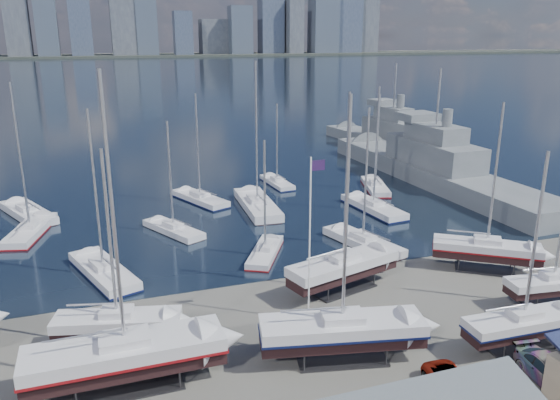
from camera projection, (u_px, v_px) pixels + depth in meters
name	position (u px, v px, depth m)	size (l,w,h in m)	color
ground	(317.00, 335.00, 39.96)	(1400.00, 1400.00, 0.00)	#605E59
water	(112.00, 73.00, 320.31)	(1400.00, 600.00, 0.40)	#182937
far_shore	(99.00, 56.00, 555.03)	(1400.00, 80.00, 2.20)	#2D332D
skyline	(87.00, 16.00, 535.95)	(639.14, 43.80, 107.69)	#475166
sailboat_cradle_1	(126.00, 355.00, 33.46)	(12.16, 3.41, 19.38)	#2D2D33
sailboat_cradle_2	(118.00, 323.00, 37.70)	(8.97, 4.51, 14.25)	#2D2D33
sailboat_cradle_3	(342.00, 330.00, 36.40)	(11.49, 5.40, 17.77)	#2D2D33
sailboat_cradle_4	(343.00, 267.00, 46.56)	(10.77, 5.56, 16.86)	#2D2D33
sailboat_cradle_5	(523.00, 324.00, 37.62)	(8.71, 2.74, 14.10)	#2D2D33
sailboat_cradle_6	(487.00, 250.00, 50.46)	(9.42, 7.74, 15.58)	#2D2D33
sailboat_cradle_7	(553.00, 284.00, 43.83)	(7.97, 3.13, 12.92)	#2D2D33
sailboat_moored_1	(31.00, 232.00, 60.00)	(5.35, 10.58, 15.23)	black
sailboat_moored_2	(28.00, 214.00, 65.85)	(7.42, 11.41, 16.79)	black
sailboat_moored_3	(104.00, 273.00, 49.62)	(6.22, 11.04, 15.92)	black
sailboat_moored_4	(173.00, 230.00, 60.48)	(6.01, 8.82, 13.05)	black
sailboat_moored_5	(200.00, 200.00, 71.76)	(6.37, 10.20, 14.80)	black
sailboat_moored_6	(265.00, 253.00, 54.20)	(6.00, 8.24, 12.21)	black
sailboat_moored_7	(257.00, 207.00, 68.79)	(4.32, 12.85, 19.10)	black
sailboat_moored_8	(277.00, 183.00, 79.89)	(2.86, 8.43, 12.40)	black
sailboat_moored_9	(363.00, 243.00, 56.74)	(5.29, 10.33, 15.03)	black
sailboat_moored_10	(373.00, 209.00, 68.13)	(4.10, 10.98, 16.04)	black
sailboat_moored_11	(375.00, 188.00, 77.58)	(5.40, 9.78, 14.09)	black
naval_ship_east	(432.00, 171.00, 81.55)	(8.86, 48.20, 18.32)	slate
naval_ship_west	(392.00, 141.00, 104.92)	(11.24, 38.40, 17.41)	slate
car_c	(455.00, 385.00, 33.19)	(2.19, 4.76, 1.32)	gray
car_d	(551.00, 372.00, 34.17)	(2.24, 5.51, 1.60)	gray
flagpole	(311.00, 229.00, 39.94)	(1.13, 0.12, 12.84)	white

